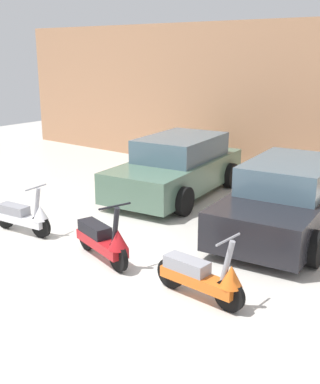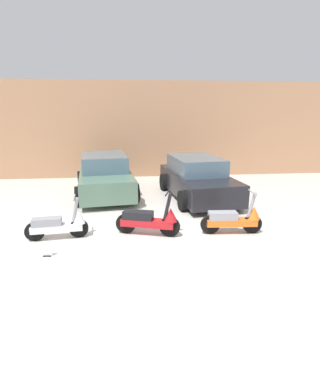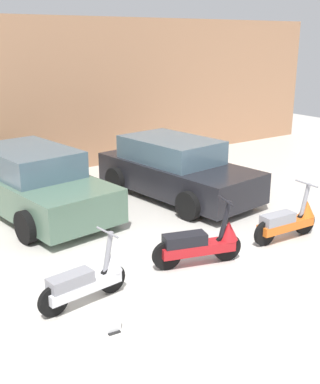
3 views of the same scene
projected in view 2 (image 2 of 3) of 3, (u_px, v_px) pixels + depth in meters
name	position (u px, v px, depth m)	size (l,w,h in m)	color
ground_plane	(155.00, 246.00, 6.40)	(28.00, 28.00, 0.00)	silver
wall_back	(141.00, 130.00, 12.89)	(19.60, 0.12, 4.07)	tan
scooter_front_left	(59.00, 224.00, 6.71)	(1.38, 0.50, 0.96)	black
scooter_front_right	(150.00, 220.00, 6.91)	(1.48, 0.71, 1.06)	black
scooter_front_center	(234.00, 219.00, 7.01)	(1.45, 0.52, 1.01)	black
car_rear_left	(105.00, 175.00, 10.41)	(2.33, 4.20, 1.37)	#51705B
car_rear_center	(197.00, 178.00, 9.96)	(2.26, 4.12, 1.34)	black
placard_near_left_scooter	(47.00, 250.00, 5.95)	(0.20, 0.14, 0.26)	black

